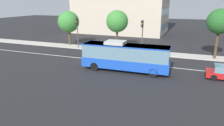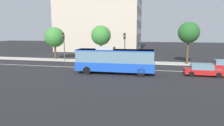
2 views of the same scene
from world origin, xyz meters
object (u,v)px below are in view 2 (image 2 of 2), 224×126
(transit_bus, at_px, (115,60))
(street_tree_kerbside_centre, at_px, (189,33))
(sedan_red_ahead, at_px, (223,65))
(street_tree_kerbside_left, at_px, (101,36))
(street_tree_kerbside_right, at_px, (55,37))
(sedan_red, at_px, (203,70))
(traffic_light_mid_block, at_px, (64,42))
(traffic_light_near_corner, at_px, (125,42))

(transit_bus, xyz_separation_m, street_tree_kerbside_centre, (10.27, 9.33, 3.38))
(sedan_red_ahead, relative_size, street_tree_kerbside_left, 0.70)
(street_tree_kerbside_centre, relative_size, street_tree_kerbside_right, 1.11)
(sedan_red_ahead, bearing_deg, street_tree_kerbside_left, -12.90)
(transit_bus, xyz_separation_m, sedan_red_ahead, (14.40, 5.26, -1.09))
(sedan_red, distance_m, traffic_light_mid_block, 23.46)
(street_tree_kerbside_centre, distance_m, street_tree_kerbside_right, 24.24)
(traffic_light_mid_block, bearing_deg, sedan_red, 65.19)
(transit_bus, bearing_deg, street_tree_kerbside_right, 141.73)
(sedan_red_ahead, height_order, traffic_light_near_corner, traffic_light_near_corner)
(street_tree_kerbside_right, bearing_deg, street_tree_kerbside_centre, -2.73)
(traffic_light_near_corner, relative_size, traffic_light_mid_block, 1.00)
(traffic_light_near_corner, height_order, street_tree_kerbside_centre, street_tree_kerbside_centre)
(street_tree_kerbside_left, bearing_deg, traffic_light_near_corner, -22.12)
(sedan_red, bearing_deg, street_tree_kerbside_centre, 94.26)
(traffic_light_near_corner, relative_size, street_tree_kerbside_right, 0.84)
(sedan_red_ahead, height_order, traffic_light_mid_block, traffic_light_mid_block)
(street_tree_kerbside_right, bearing_deg, transit_bus, -36.96)
(sedan_red_ahead, relative_size, traffic_light_near_corner, 0.88)
(sedan_red_ahead, xyz_separation_m, traffic_light_mid_block, (-25.59, 3.39, 2.84))
(sedan_red, bearing_deg, traffic_light_near_corner, 145.94)
(sedan_red_ahead, height_order, street_tree_kerbside_left, street_tree_kerbside_left)
(transit_bus, bearing_deg, sedan_red, 4.17)
(transit_bus, relative_size, traffic_light_mid_block, 1.93)
(sedan_red_ahead, bearing_deg, street_tree_kerbside_centre, -42.44)
(transit_bus, relative_size, sedan_red_ahead, 2.20)
(street_tree_kerbside_right, bearing_deg, street_tree_kerbside_left, -0.78)
(traffic_light_near_corner, distance_m, street_tree_kerbside_left, 5.12)
(transit_bus, xyz_separation_m, street_tree_kerbside_left, (-4.63, 10.35, 2.86))
(traffic_light_near_corner, xyz_separation_m, street_tree_kerbside_left, (-4.63, 1.88, 1.11))
(traffic_light_mid_block, bearing_deg, traffic_light_near_corner, 83.35)
(traffic_light_near_corner, xyz_separation_m, street_tree_kerbside_centre, (10.27, 0.86, 1.63))
(transit_bus, height_order, street_tree_kerbside_right, street_tree_kerbside_right)
(sedan_red, xyz_separation_m, traffic_light_near_corner, (-10.82, 7.43, 2.84))
(street_tree_kerbside_centre, bearing_deg, sedan_red_ahead, -44.52)
(sedan_red, xyz_separation_m, traffic_light_mid_block, (-22.01, 7.62, 2.84))
(traffic_light_mid_block, relative_size, street_tree_kerbside_right, 0.84)
(transit_bus, distance_m, sedan_red_ahead, 15.37)
(traffic_light_near_corner, bearing_deg, street_tree_kerbside_right, -92.98)
(traffic_light_mid_block, distance_m, street_tree_kerbside_right, 3.38)
(street_tree_kerbside_centre, bearing_deg, traffic_light_mid_block, -178.20)
(street_tree_kerbside_centre, bearing_deg, transit_bus, -137.75)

